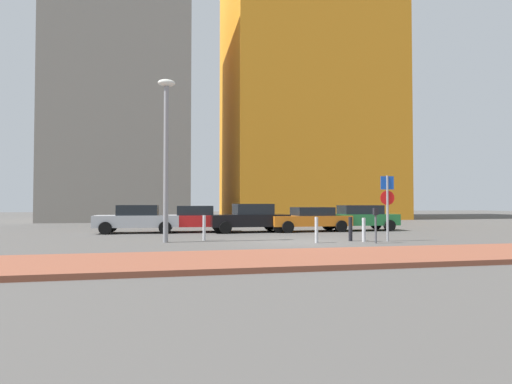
{
  "coord_description": "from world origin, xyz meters",
  "views": [
    {
      "loc": [
        -4.81,
        -15.99,
        1.59
      ],
      "look_at": [
        -0.89,
        3.22,
        2.12
      ],
      "focal_mm": 28.34,
      "sensor_mm": 36.0,
      "label": 1
    }
  ],
  "objects_px": {
    "parked_car_black": "(250,218)",
    "street_lamp": "(166,145)",
    "traffic_bollard_far": "(204,228)",
    "parked_car_green": "(359,217)",
    "traffic_bollard_mid": "(364,230)",
    "traffic_bollard_near": "(316,230)",
    "parked_car_orange": "(310,219)",
    "parked_car_red": "(193,218)",
    "traffic_bollard_edge": "(350,229)",
    "parking_sign_post": "(387,200)",
    "parking_meter": "(376,220)",
    "parked_car_silver": "(138,219)"
  },
  "relations": [
    {
      "from": "parking_sign_post",
      "to": "parking_meter",
      "type": "height_order",
      "value": "parking_sign_post"
    },
    {
      "from": "parked_car_silver",
      "to": "street_lamp",
      "type": "distance_m",
      "value": 6.56
    },
    {
      "from": "traffic_bollard_mid",
      "to": "traffic_bollard_far",
      "type": "height_order",
      "value": "traffic_bollard_far"
    },
    {
      "from": "parked_car_orange",
      "to": "street_lamp",
      "type": "xyz_separation_m",
      "value": [
        -7.77,
        -4.85,
        3.21
      ]
    },
    {
      "from": "parked_car_silver",
      "to": "parked_car_orange",
      "type": "xyz_separation_m",
      "value": [
        9.33,
        -0.68,
        -0.05
      ]
    },
    {
      "from": "street_lamp",
      "to": "parked_car_red",
      "type": "bearing_deg",
      "value": 76.37
    },
    {
      "from": "parked_car_red",
      "to": "traffic_bollard_mid",
      "type": "relative_size",
      "value": 4.29
    },
    {
      "from": "street_lamp",
      "to": "traffic_bollard_far",
      "type": "bearing_deg",
      "value": 18.75
    },
    {
      "from": "parked_car_orange",
      "to": "traffic_bollard_near",
      "type": "height_order",
      "value": "parked_car_orange"
    },
    {
      "from": "parked_car_black",
      "to": "traffic_bollard_near",
      "type": "relative_size",
      "value": 4.19
    },
    {
      "from": "parking_sign_post",
      "to": "traffic_bollard_near",
      "type": "distance_m",
      "value": 3.38
    },
    {
      "from": "street_lamp",
      "to": "traffic_bollard_far",
      "type": "distance_m",
      "value": 3.78
    },
    {
      "from": "traffic_bollard_far",
      "to": "parked_car_silver",
      "type": "bearing_deg",
      "value": 122.18
    },
    {
      "from": "traffic_bollard_near",
      "to": "traffic_bollard_far",
      "type": "height_order",
      "value": "traffic_bollard_far"
    },
    {
      "from": "parked_car_red",
      "to": "parked_car_green",
      "type": "distance_m",
      "value": 9.47
    },
    {
      "from": "parked_car_red",
      "to": "parked_car_orange",
      "type": "distance_m",
      "value": 6.46
    },
    {
      "from": "traffic_bollard_near",
      "to": "parking_meter",
      "type": "bearing_deg",
      "value": -15.57
    },
    {
      "from": "parked_car_orange",
      "to": "traffic_bollard_mid",
      "type": "xyz_separation_m",
      "value": [
        0.16,
        -6.23,
        -0.22
      ]
    },
    {
      "from": "parked_car_red",
      "to": "parked_car_black",
      "type": "bearing_deg",
      "value": -11.57
    },
    {
      "from": "parked_car_orange",
      "to": "traffic_bollard_edge",
      "type": "relative_size",
      "value": 4.54
    },
    {
      "from": "traffic_bollard_far",
      "to": "traffic_bollard_edge",
      "type": "height_order",
      "value": "traffic_bollard_far"
    },
    {
      "from": "parked_car_red",
      "to": "parking_meter",
      "type": "xyz_separation_m",
      "value": [
        6.76,
        -7.63,
        0.16
      ]
    },
    {
      "from": "parking_sign_post",
      "to": "traffic_bollard_near",
      "type": "xyz_separation_m",
      "value": [
        -3.16,
        -0.11,
        -1.2
      ]
    },
    {
      "from": "traffic_bollard_mid",
      "to": "parked_car_black",
      "type": "bearing_deg",
      "value": 119.2
    },
    {
      "from": "parked_car_orange",
      "to": "traffic_bollard_far",
      "type": "bearing_deg",
      "value": -145.16
    },
    {
      "from": "parking_meter",
      "to": "street_lamp",
      "type": "distance_m",
      "value": 8.9
    },
    {
      "from": "parked_car_silver",
      "to": "traffic_bollard_far",
      "type": "xyz_separation_m",
      "value": [
        3.14,
        -4.99,
        -0.23
      ]
    },
    {
      "from": "street_lamp",
      "to": "traffic_bollard_far",
      "type": "height_order",
      "value": "street_lamp"
    },
    {
      "from": "traffic_bollard_near",
      "to": "parked_car_green",
      "type": "bearing_deg",
      "value": 52.3
    },
    {
      "from": "parked_car_green",
      "to": "traffic_bollard_mid",
      "type": "bearing_deg",
      "value": -114.38
    },
    {
      "from": "parking_meter",
      "to": "traffic_bollard_edge",
      "type": "bearing_deg",
      "value": 116.85
    },
    {
      "from": "traffic_bollard_near",
      "to": "traffic_bollard_edge",
      "type": "height_order",
      "value": "traffic_bollard_near"
    },
    {
      "from": "parked_car_green",
      "to": "traffic_bollard_edge",
      "type": "bearing_deg",
      "value": -118.9
    },
    {
      "from": "traffic_bollard_near",
      "to": "street_lamp",
      "type": "bearing_deg",
      "value": 166.35
    },
    {
      "from": "traffic_bollard_near",
      "to": "traffic_bollard_far",
      "type": "xyz_separation_m",
      "value": [
        -4.3,
        1.97,
        0.02
      ]
    },
    {
      "from": "parked_car_silver",
      "to": "traffic_bollard_far",
      "type": "relative_size",
      "value": 4.09
    },
    {
      "from": "parked_car_orange",
      "to": "street_lamp",
      "type": "distance_m",
      "value": 9.71
    },
    {
      "from": "parked_car_red",
      "to": "street_lamp",
      "type": "xyz_separation_m",
      "value": [
        -1.35,
        -5.58,
        3.18
      ]
    },
    {
      "from": "parked_car_red",
      "to": "parking_sign_post",
      "type": "relative_size",
      "value": 1.54
    },
    {
      "from": "parking_meter",
      "to": "traffic_bollard_near",
      "type": "distance_m",
      "value": 2.35
    },
    {
      "from": "parked_car_black",
      "to": "street_lamp",
      "type": "height_order",
      "value": "street_lamp"
    },
    {
      "from": "parked_car_black",
      "to": "street_lamp",
      "type": "relative_size",
      "value": 0.65
    },
    {
      "from": "parked_car_silver",
      "to": "traffic_bollard_far",
      "type": "height_order",
      "value": "parked_car_silver"
    },
    {
      "from": "parked_car_green",
      "to": "street_lamp",
      "type": "height_order",
      "value": "street_lamp"
    },
    {
      "from": "parked_car_red",
      "to": "traffic_bollard_near",
      "type": "distance_m",
      "value": 8.35
    },
    {
      "from": "traffic_bollard_far",
      "to": "parking_meter",
      "type": "bearing_deg",
      "value": -21.61
    },
    {
      "from": "parked_car_red",
      "to": "traffic_bollard_mid",
      "type": "distance_m",
      "value": 9.59
    },
    {
      "from": "parked_car_silver",
      "to": "parked_car_green",
      "type": "relative_size",
      "value": 1.0
    },
    {
      "from": "parked_car_silver",
      "to": "parked_car_black",
      "type": "bearing_deg",
      "value": -5.43
    },
    {
      "from": "street_lamp",
      "to": "traffic_bollard_edge",
      "type": "xyz_separation_m",
      "value": [
        7.55,
        -0.95,
        -3.42
      ]
    }
  ]
}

